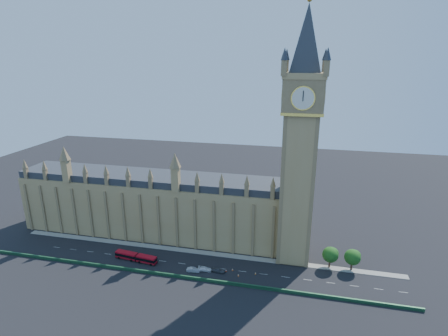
% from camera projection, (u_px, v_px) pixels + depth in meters
% --- Properties ---
extents(ground, '(400.00, 400.00, 0.00)m').
position_uv_depth(ground, '(192.00, 265.00, 135.48)').
color(ground, black).
rests_on(ground, ground).
extents(palace_westminster, '(120.00, 20.00, 28.00)m').
position_uv_depth(palace_westminster, '(153.00, 204.00, 157.05)').
color(palace_westminster, '#A58650').
rests_on(palace_westminster, ground).
extents(elizabeth_tower, '(20.59, 20.59, 105.00)m').
position_uv_depth(elizabeth_tower, '(301.00, 123.00, 124.23)').
color(elizabeth_tower, '#A58650').
rests_on(elizabeth_tower, ground).
extents(bridge_parapet, '(160.00, 0.60, 1.20)m').
position_uv_depth(bridge_parapet, '(184.00, 277.00, 126.93)').
color(bridge_parapet, '#1E4C2D').
rests_on(bridge_parapet, ground).
extents(kerb_north, '(160.00, 3.00, 0.16)m').
position_uv_depth(kerb_north, '(199.00, 252.00, 144.30)').
color(kerb_north, gray).
rests_on(kerb_north, ground).
extents(tree_east_near, '(6.00, 6.00, 8.50)m').
position_uv_depth(tree_east_near, '(331.00, 254.00, 132.25)').
color(tree_east_near, '#382619').
rests_on(tree_east_near, ground).
extents(tree_east_far, '(6.00, 6.00, 8.50)m').
position_uv_depth(tree_east_far, '(353.00, 257.00, 130.57)').
color(tree_east_far, '#382619').
rests_on(tree_east_far, ground).
extents(red_bus, '(17.85, 4.61, 3.00)m').
position_uv_depth(red_bus, '(136.00, 257.00, 137.76)').
color(red_bus, '#AF0B1A').
rests_on(red_bus, ground).
extents(car_grey, '(5.03, 2.58, 1.64)m').
position_uv_depth(car_grey, '(219.00, 270.00, 130.60)').
color(car_grey, '#45474D').
rests_on(car_grey, ground).
extents(car_silver, '(5.10, 2.14, 1.64)m').
position_uv_depth(car_silver, '(193.00, 270.00, 130.83)').
color(car_silver, '#A6A8AE').
rests_on(car_silver, ground).
extents(car_white, '(5.22, 2.53, 1.46)m').
position_uv_depth(car_white, '(205.00, 269.00, 131.41)').
color(car_white, white).
rests_on(car_white, ground).
extents(cone_a, '(0.63, 0.63, 0.76)m').
position_uv_depth(cone_a, '(226.00, 271.00, 131.07)').
color(cone_a, black).
rests_on(cone_a, ground).
extents(cone_b, '(0.63, 0.63, 0.80)m').
position_uv_depth(cone_b, '(238.00, 275.00, 128.33)').
color(cone_b, black).
rests_on(cone_b, ground).
extents(cone_c, '(0.56, 0.56, 0.79)m').
position_uv_depth(cone_c, '(233.00, 270.00, 131.70)').
color(cone_c, black).
rests_on(cone_c, ground).
extents(cone_d, '(0.52, 0.52, 0.75)m').
position_uv_depth(cone_d, '(255.00, 273.00, 129.46)').
color(cone_d, black).
rests_on(cone_d, ground).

